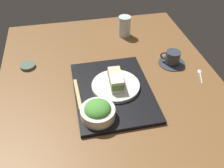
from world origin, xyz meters
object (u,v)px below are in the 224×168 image
at_px(sandwich_far, 117,84).
at_px(teaspoon, 200,73).
at_px(drinking_glass, 124,26).
at_px(chopsticks_pair, 78,94).
at_px(salad_bowl, 98,111).
at_px(small_sauce_dish, 28,66).
at_px(sandwich_near, 115,76).
at_px(sandwich_plate, 116,86).
at_px(coffee_cup, 172,59).

xyz_separation_m(sandwich_far, teaspoon, (-0.06, 0.42, -0.06)).
bearing_deg(drinking_glass, chopsticks_pair, -34.34).
height_order(salad_bowl, small_sauce_dish, salad_bowl).
relative_size(drinking_glass, teaspoon, 1.12).
relative_size(sandwich_near, drinking_glass, 0.60).
distance_m(sandwich_plate, sandwich_far, 0.05).
height_order(sandwich_plate, chopsticks_pair, sandwich_plate).
bearing_deg(sandwich_far, chopsticks_pair, -95.11).
bearing_deg(small_sauce_dish, sandwich_near, 60.29).
height_order(sandwich_plate, teaspoon, sandwich_plate).
bearing_deg(sandwich_near, sandwich_plate, -3.81).
distance_m(salad_bowl, drinking_glass, 0.65).
distance_m(salad_bowl, small_sauce_dish, 0.49).
xyz_separation_m(sandwich_far, coffee_cup, (-0.16, 0.31, -0.03)).
distance_m(sandwich_near, chopsticks_pair, 0.18).
relative_size(chopsticks_pair, drinking_glass, 1.60).
distance_m(salad_bowl, coffee_cup, 0.50).
bearing_deg(coffee_cup, teaspoon, 45.32).
bearing_deg(sandwich_far, salad_bowl, -38.89).
bearing_deg(teaspoon, sandwich_near, -89.57).
bearing_deg(sandwich_plate, teaspoon, 94.36).
distance_m(sandwich_near, sandwich_far, 0.06).
xyz_separation_m(salad_bowl, small_sauce_dish, (-0.40, -0.28, -0.04)).
relative_size(sandwich_plate, drinking_glass, 1.81).
height_order(sandwich_far, small_sauce_dish, sandwich_far).
bearing_deg(chopsticks_pair, coffee_cup, 107.12).
relative_size(sandwich_far, drinking_glass, 0.59).
bearing_deg(teaspoon, drinking_glass, -147.18).
xyz_separation_m(sandwich_near, sandwich_far, (0.06, -0.00, 0.00)).
relative_size(sandwich_plate, teaspoon, 2.02).
relative_size(coffee_cup, teaspoon, 1.28).
xyz_separation_m(sandwich_far, drinking_glass, (-0.47, 0.15, -0.00)).
relative_size(sandwich_near, small_sauce_dish, 0.95).
xyz_separation_m(salad_bowl, coffee_cup, (-0.28, 0.41, -0.02)).
distance_m(sandwich_far, salad_bowl, 0.16).
bearing_deg(salad_bowl, sandwich_far, 141.11).
height_order(sandwich_far, teaspoon, sandwich_far).
relative_size(chopsticks_pair, small_sauce_dish, 2.53).
xyz_separation_m(drinking_glass, teaspoon, (0.41, 0.27, -0.05)).
bearing_deg(small_sauce_dish, drinking_glass, 110.41).
height_order(sandwich_plate, drinking_glass, drinking_glass).
bearing_deg(sandwich_plate, sandwich_near, 176.19).
distance_m(chopsticks_pair, coffee_cup, 0.50).
height_order(sandwich_far, coffee_cup, sandwich_far).
bearing_deg(drinking_glass, teaspoon, 32.82).
bearing_deg(salad_bowl, sandwich_plate, 146.24).
bearing_deg(sandwich_plate, sandwich_far, -3.81).
height_order(sandwich_plate, small_sauce_dish, sandwich_plate).
distance_m(sandwich_far, small_sauce_dish, 0.47).
relative_size(salad_bowl, small_sauce_dish, 1.81).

